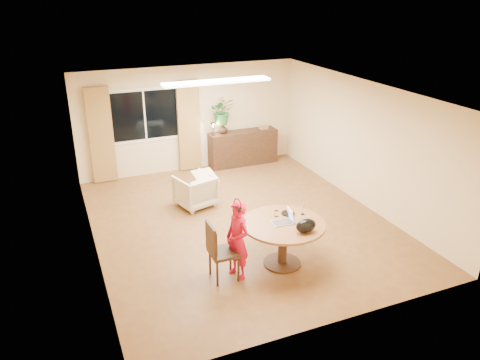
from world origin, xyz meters
The scene contains 24 objects.
floor centered at (0.00, 0.00, 0.00)m, with size 6.50×6.50×0.00m, color brown.
ceiling centered at (0.00, 0.00, 2.60)m, with size 6.50×6.50×0.00m, color white.
wall_back centered at (0.00, 3.25, 1.30)m, with size 5.50×5.50×0.00m, color beige.
wall_left centered at (-2.75, 0.00, 1.30)m, with size 6.50×6.50×0.00m, color beige.
wall_right centered at (2.75, 0.00, 1.30)m, with size 6.50×6.50×0.00m, color beige.
window centered at (-1.10, 3.23, 1.50)m, with size 1.70×0.03×1.30m.
curtain_left centered at (-2.15, 3.15, 1.15)m, with size 0.55×0.08×2.25m, color olive.
curtain_right centered at (-0.05, 3.15, 1.15)m, with size 0.55×0.08×2.25m, color olive.
ceiling_panel centered at (0.00, 1.20, 2.57)m, with size 2.20×0.35×0.05m, color white.
dining_table centered at (0.08, -1.65, 0.61)m, with size 1.36×1.36×0.77m.
dining_chair centered at (-0.96, -1.65, 0.50)m, with size 0.47×0.43×0.99m, color black, non-canonical shape.
child centered at (-0.74, -1.68, 0.65)m, with size 0.31×0.48×1.30m, color red.
laptop centered at (0.05, -1.64, 0.89)m, with size 0.35×0.23×0.23m, color #B7B7BC, non-canonical shape.
tumbler centered at (0.08, -1.39, 0.82)m, with size 0.07×0.07×0.10m, color white, non-canonical shape.
wine_glass centered at (0.51, -1.50, 0.87)m, with size 0.07×0.07×0.19m, color white, non-canonical shape.
pot_lid centered at (0.30, -1.39, 0.79)m, with size 0.23×0.23×0.04m, color white, non-canonical shape.
handbag centered at (0.25, -2.05, 0.89)m, with size 0.34×0.20×0.22m, color black, non-canonical shape.
armchair centered at (-0.57, 1.09, 0.34)m, with size 0.73×0.75×0.69m, color beige.
throw centered at (-0.34, 1.08, 0.70)m, with size 0.45×0.55×0.03m, color beige, non-canonical shape.
sideboard centered at (1.33, 3.01, 0.45)m, with size 1.78×0.44×0.89m, color black.
vase centered at (0.79, 3.01, 1.02)m, with size 0.24×0.24×0.25m, color black.
bouquet centered at (0.78, 3.01, 1.47)m, with size 0.59×0.51×0.66m, color #256327.
book_stack centered at (1.92, 3.01, 0.94)m, with size 0.21×0.16×0.09m, color #846043, non-canonical shape.
desk_lamp centered at (0.51, 2.96, 1.06)m, with size 0.14×0.14×0.34m, color black, non-canonical shape.
Camera 1 is at (-3.15, -7.59, 4.32)m, focal length 35.00 mm.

